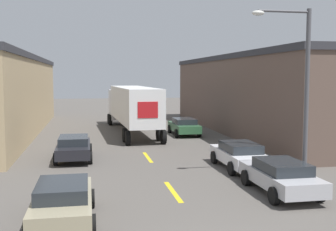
{
  "coord_description": "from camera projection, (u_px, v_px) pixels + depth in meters",
  "views": [
    {
      "loc": [
        -3.23,
        -8.53,
        4.53
      ],
      "look_at": [
        0.98,
        13.68,
        2.44
      ],
      "focal_mm": 45.0,
      "sensor_mm": 36.0,
      "label": 1
    }
  ],
  "objects": [
    {
      "name": "parked_car_left_far",
      "position": [
        74.0,
        147.0,
        22.96
      ],
      "size": [
        1.97,
        4.4,
        1.3
      ],
      "color": "black",
      "rests_on": "ground_plane"
    },
    {
      "name": "parked_car_right_mid",
      "position": [
        240.0,
        154.0,
        20.74
      ],
      "size": [
        1.97,
        4.4,
        1.3
      ],
      "color": "silver",
      "rests_on": "ground_plane"
    },
    {
      "name": "parked_car_right_far",
      "position": [
        184.0,
        126.0,
        32.75
      ],
      "size": [
        1.97,
        4.4,
        1.3
      ],
      "color": "#2D5B38",
      "rests_on": "ground_plane"
    },
    {
      "name": "street_lamp",
      "position": [
        300.0,
        80.0,
        18.45
      ],
      "size": [
        2.73,
        0.32,
        7.47
      ],
      "color": "#4C4C51",
      "rests_on": "ground_plane"
    },
    {
      "name": "semi_truck",
      "position": [
        131.0,
        105.0,
        34.15
      ],
      "size": [
        3.32,
        14.86,
        3.71
      ],
      "rotation": [
        0.0,
        0.0,
        0.05
      ],
      "color": "silver",
      "rests_on": "ground_plane"
    },
    {
      "name": "parked_car_right_near",
      "position": [
        281.0,
        176.0,
        16.32
      ],
      "size": [
        1.97,
        4.4,
        1.3
      ],
      "color": "#B2B2B7",
      "rests_on": "ground_plane"
    },
    {
      "name": "road_centerline",
      "position": [
        173.0,
        192.0,
        16.62
      ],
      "size": [
        0.2,
        17.52,
        0.01
      ],
      "color": "yellow",
      "rests_on": "ground_plane"
    },
    {
      "name": "warehouse_right",
      "position": [
        281.0,
        93.0,
        35.44
      ],
      "size": [
        11.47,
        28.44,
        6.24
      ],
      "color": "brown",
      "rests_on": "ground_plane"
    },
    {
      "name": "parked_car_left_near",
      "position": [
        63.0,
        200.0,
        13.04
      ],
      "size": [
        1.97,
        4.4,
        1.3
      ],
      "color": "tan",
      "rests_on": "ground_plane"
    }
  ]
}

